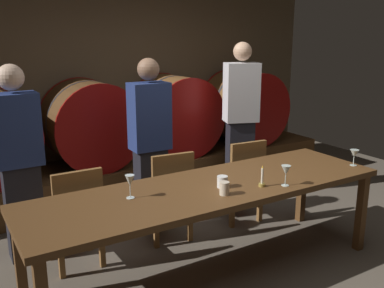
# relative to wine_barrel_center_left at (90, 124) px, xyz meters

# --- Properties ---
(ground_plane) EXTENTS (7.67, 7.67, 0.00)m
(ground_plane) POSITION_rel_wine_barrel_center_left_xyz_m (0.55, -2.13, -0.91)
(ground_plane) COLOR brown
(back_wall) EXTENTS (5.90, 0.24, 2.47)m
(back_wall) POSITION_rel_wine_barrel_center_left_xyz_m (0.55, 0.55, 0.33)
(back_wall) COLOR brown
(back_wall) RESTS_ON ground
(barrel_shelf) EXTENTS (5.31, 0.90, 0.41)m
(barrel_shelf) POSITION_rel_wine_barrel_center_left_xyz_m (0.55, 0.00, -0.70)
(barrel_shelf) COLOR brown
(barrel_shelf) RESTS_ON ground
(wine_barrel_center_left) EXTENTS (1.01, 0.79, 1.01)m
(wine_barrel_center_left) POSITION_rel_wine_barrel_center_left_xyz_m (0.00, 0.00, 0.00)
(wine_barrel_center_left) COLOR #513319
(wine_barrel_center_left) RESTS_ON barrel_shelf
(wine_barrel_center_right) EXTENTS (1.01, 0.79, 1.01)m
(wine_barrel_center_right) POSITION_rel_wine_barrel_center_left_xyz_m (1.12, 0.00, 0.00)
(wine_barrel_center_right) COLOR brown
(wine_barrel_center_right) RESTS_ON barrel_shelf
(wine_barrel_far_right) EXTENTS (1.01, 0.79, 1.01)m
(wine_barrel_far_right) POSITION_rel_wine_barrel_center_left_xyz_m (2.23, 0.00, 0.00)
(wine_barrel_far_right) COLOR brown
(wine_barrel_far_right) RESTS_ON barrel_shelf
(dining_table) EXTENTS (2.94, 0.85, 0.76)m
(dining_table) POSITION_rel_wine_barrel_center_left_xyz_m (0.26, -2.11, -0.21)
(dining_table) COLOR brown
(dining_table) RESTS_ON ground
(chair_left) EXTENTS (0.40, 0.40, 0.88)m
(chair_left) POSITION_rel_wine_barrel_center_left_xyz_m (-0.63, -1.46, -0.42)
(chair_left) COLOR brown
(chair_left) RESTS_ON ground
(chair_center) EXTENTS (0.44, 0.44, 0.88)m
(chair_center) POSITION_rel_wine_barrel_center_left_xyz_m (0.26, -1.41, -0.42)
(chair_center) COLOR brown
(chair_center) RESTS_ON ground
(chair_right) EXTENTS (0.43, 0.43, 0.88)m
(chair_right) POSITION_rel_wine_barrel_center_left_xyz_m (1.11, -1.42, -0.42)
(chair_right) COLOR brown
(chair_right) RESTS_ON ground
(guest_left) EXTENTS (0.38, 0.24, 1.69)m
(guest_left) POSITION_rel_wine_barrel_center_left_xyz_m (-0.96, -1.03, -0.04)
(guest_left) COLOR black
(guest_left) RESTS_ON ground
(guest_center) EXTENTS (0.39, 0.25, 1.70)m
(guest_center) POSITION_rel_wine_barrel_center_left_xyz_m (0.28, -0.99, -0.03)
(guest_center) COLOR black
(guest_center) RESTS_ON ground
(guest_right) EXTENTS (0.44, 0.36, 1.83)m
(guest_right) POSITION_rel_wine_barrel_center_left_xyz_m (1.53, -0.84, 0.04)
(guest_right) COLOR black
(guest_right) RESTS_ON ground
(candle_center) EXTENTS (0.05, 0.05, 0.17)m
(candle_center) POSITION_rel_wine_barrel_center_left_xyz_m (0.59, -2.33, -0.10)
(candle_center) COLOR olive
(candle_center) RESTS_ON dining_table
(wine_glass_left) EXTENTS (0.07, 0.07, 0.18)m
(wine_glass_left) POSITION_rel_wine_barrel_center_left_xyz_m (-0.38, -2.02, -0.02)
(wine_glass_left) COLOR silver
(wine_glass_left) RESTS_ON dining_table
(wine_glass_center) EXTENTS (0.08, 0.08, 0.16)m
(wine_glass_center) POSITION_rel_wine_barrel_center_left_xyz_m (0.76, -2.41, -0.02)
(wine_glass_center) COLOR silver
(wine_glass_center) RESTS_ON dining_table
(wine_glass_right) EXTENTS (0.08, 0.08, 0.15)m
(wine_glass_right) POSITION_rel_wine_barrel_center_left_xyz_m (1.66, -2.33, -0.03)
(wine_glass_right) COLOR silver
(wine_glass_right) RESTS_ON dining_table
(cup_left) EXTENTS (0.07, 0.07, 0.10)m
(cup_left) POSITION_rel_wine_barrel_center_left_xyz_m (0.24, -2.32, -0.09)
(cup_left) COLOR beige
(cup_left) RESTS_ON dining_table
(cup_right) EXTENTS (0.08, 0.08, 0.09)m
(cup_right) POSITION_rel_wine_barrel_center_left_xyz_m (0.32, -2.19, -0.10)
(cup_right) COLOR white
(cup_right) RESTS_ON dining_table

